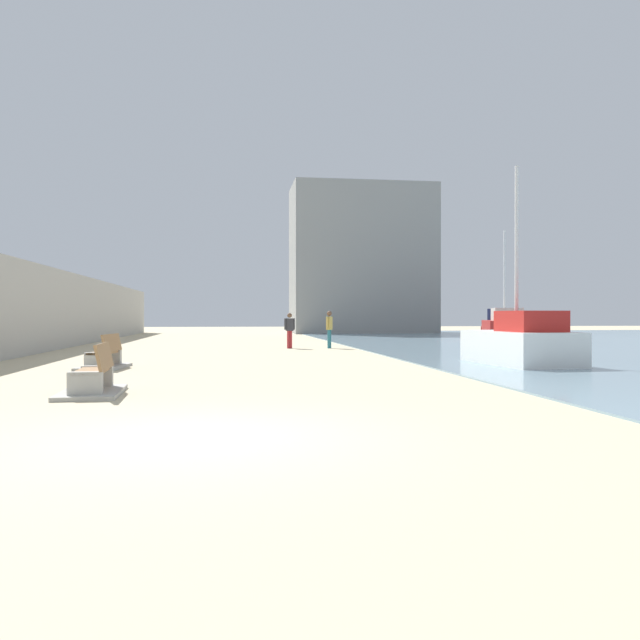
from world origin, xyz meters
name	(u,v)px	position (x,y,z in m)	size (l,w,h in m)	color
ground_plane	(221,353)	(0.00, 18.00, 0.00)	(120.00, 120.00, 0.00)	#C6B793
seawall	(24,308)	(-7.50, 18.00, 1.78)	(0.80, 64.00, 3.56)	#ADAAA3
bench_near	(93,382)	(-2.23, 4.67, 0.23)	(1.20, 2.15, 0.98)	#ADAAA3
bench_far	(105,360)	(-3.18, 10.94, 0.23)	(1.31, 2.20, 0.98)	#ADAAA3
person_walking	(329,326)	(4.88, 21.08, 1.00)	(0.34, 0.45, 1.72)	teal
person_standing	(290,328)	(3.06, 21.19, 0.94)	(0.50, 0.28, 1.62)	#B22D33
boat_mid_bay	(521,343)	(9.06, 10.26, 0.68)	(2.26, 4.25, 6.04)	white
boat_distant	(502,326)	(20.14, 36.76, 0.73)	(5.51, 7.00, 1.94)	red
boat_far_right	(505,328)	(16.39, 27.85, 0.79)	(4.00, 6.58, 6.52)	red
harbor_building	(362,260)	(11.59, 46.00, 6.27)	(12.00, 6.00, 12.54)	gray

